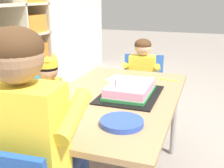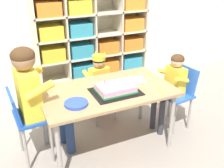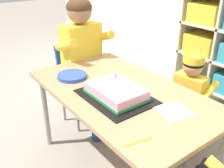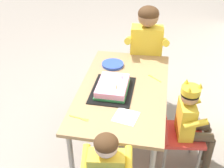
{
  "view_description": "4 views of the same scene",
  "coord_description": "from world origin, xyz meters",
  "px_view_note": "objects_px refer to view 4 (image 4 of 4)",
  "views": [
    {
      "loc": [
        -1.43,
        -0.48,
        1.16
      ],
      "look_at": [
        -0.03,
        0.0,
        0.7
      ],
      "focal_mm": 46.01,
      "sensor_mm": 36.0,
      "label": 1
    },
    {
      "loc": [
        -0.85,
        -1.94,
        1.68
      ],
      "look_at": [
        0.05,
        0.01,
        0.66
      ],
      "focal_mm": 42.19,
      "sensor_mm": 36.0,
      "label": 2
    },
    {
      "loc": [
        1.06,
        -0.86,
        1.33
      ],
      "look_at": [
        0.05,
        -0.1,
        0.7
      ],
      "focal_mm": 41.34,
      "sensor_mm": 36.0,
      "label": 3
    },
    {
      "loc": [
        1.86,
        0.26,
        1.88
      ],
      "look_at": [
        -0.01,
        -0.09,
        0.64
      ],
      "focal_mm": 45.95,
      "sensor_mm": 36.0,
      "label": 4
    }
  ],
  "objects_px": {
    "fork_scattered_mid_table": "(80,118)",
    "fork_at_table_front_edge": "(154,78)",
    "child_with_crown": "(192,118)",
    "birthday_cake_on_tray": "(113,87)",
    "classroom_chair_adult_side": "(145,64)",
    "paper_plate_stack": "(113,64)",
    "activity_table": "(123,93)",
    "guest_at_table_side": "(107,167)",
    "adult_helper_seated": "(146,50)",
    "classroom_chair_blue": "(175,131)"
  },
  "relations": [
    {
      "from": "child_with_crown",
      "to": "birthday_cake_on_tray",
      "type": "relative_size",
      "value": 1.91
    },
    {
      "from": "activity_table",
      "to": "fork_at_table_front_edge",
      "type": "height_order",
      "value": "fork_at_table_front_edge"
    },
    {
      "from": "classroom_chair_adult_side",
      "to": "guest_at_table_side",
      "type": "xyz_separation_m",
      "value": [
        1.44,
        -0.1,
        0.09
      ]
    },
    {
      "from": "guest_at_table_side",
      "to": "paper_plate_stack",
      "type": "distance_m",
      "value": 1.08
    },
    {
      "from": "guest_at_table_side",
      "to": "fork_at_table_front_edge",
      "type": "distance_m",
      "value": 0.95
    },
    {
      "from": "child_with_crown",
      "to": "adult_helper_seated",
      "type": "xyz_separation_m",
      "value": [
        -0.72,
        -0.42,
        0.17
      ]
    },
    {
      "from": "fork_scattered_mid_table",
      "to": "guest_at_table_side",
      "type": "bearing_deg",
      "value": 139.88
    },
    {
      "from": "classroom_chair_blue",
      "to": "classroom_chair_adult_side",
      "type": "relative_size",
      "value": 0.86
    },
    {
      "from": "classroom_chair_blue",
      "to": "adult_helper_seated",
      "type": "height_order",
      "value": "adult_helper_seated"
    },
    {
      "from": "activity_table",
      "to": "classroom_chair_blue",
      "type": "relative_size",
      "value": 2.0
    },
    {
      "from": "classroom_chair_adult_side",
      "to": "paper_plate_stack",
      "type": "xyz_separation_m",
      "value": [
        0.37,
        -0.26,
        0.18
      ]
    },
    {
      "from": "paper_plate_stack",
      "to": "fork_scattered_mid_table",
      "type": "relative_size",
      "value": 1.34
    },
    {
      "from": "paper_plate_stack",
      "to": "child_with_crown",
      "type": "bearing_deg",
      "value": 56.39
    },
    {
      "from": "adult_helper_seated",
      "to": "guest_at_table_side",
      "type": "xyz_separation_m",
      "value": [
        1.33,
        -0.11,
        -0.13
      ]
    },
    {
      "from": "paper_plate_stack",
      "to": "fork_at_table_front_edge",
      "type": "height_order",
      "value": "paper_plate_stack"
    },
    {
      "from": "activity_table",
      "to": "child_with_crown",
      "type": "distance_m",
      "value": 0.56
    },
    {
      "from": "activity_table",
      "to": "guest_at_table_side",
      "type": "xyz_separation_m",
      "value": [
        0.73,
        0.02,
        -0.03
      ]
    },
    {
      "from": "guest_at_table_side",
      "to": "adult_helper_seated",
      "type": "bearing_deg",
      "value": -102.27
    },
    {
      "from": "activity_table",
      "to": "classroom_chair_blue",
      "type": "height_order",
      "value": "activity_table"
    },
    {
      "from": "guest_at_table_side",
      "to": "child_with_crown",
      "type": "bearing_deg",
      "value": -138.23
    },
    {
      "from": "classroom_chair_adult_side",
      "to": "paper_plate_stack",
      "type": "bearing_deg",
      "value": -128.95
    },
    {
      "from": "child_with_crown",
      "to": "classroom_chair_adult_side",
      "type": "distance_m",
      "value": 0.93
    },
    {
      "from": "classroom_chair_adult_side",
      "to": "guest_at_table_side",
      "type": "distance_m",
      "value": 1.45
    },
    {
      "from": "fork_scattered_mid_table",
      "to": "birthday_cake_on_tray",
      "type": "bearing_deg",
      "value": -102.01
    },
    {
      "from": "classroom_chair_blue",
      "to": "adult_helper_seated",
      "type": "distance_m",
      "value": 0.86
    },
    {
      "from": "fork_at_table_front_edge",
      "to": "fork_scattered_mid_table",
      "type": "relative_size",
      "value": 0.81
    },
    {
      "from": "guest_at_table_side",
      "to": "fork_at_table_front_edge",
      "type": "height_order",
      "value": "guest_at_table_side"
    },
    {
      "from": "birthday_cake_on_tray",
      "to": "fork_at_table_front_edge",
      "type": "height_order",
      "value": "birthday_cake_on_tray"
    },
    {
      "from": "child_with_crown",
      "to": "fork_at_table_front_edge",
      "type": "relative_size",
      "value": 6.88
    },
    {
      "from": "paper_plate_stack",
      "to": "guest_at_table_side",
      "type": "bearing_deg",
      "value": 8.71
    },
    {
      "from": "birthday_cake_on_tray",
      "to": "fork_scattered_mid_table",
      "type": "height_order",
      "value": "birthday_cake_on_tray"
    },
    {
      "from": "child_with_crown",
      "to": "paper_plate_stack",
      "type": "height_order",
      "value": "child_with_crown"
    },
    {
      "from": "classroom_chair_adult_side",
      "to": "fork_at_table_front_edge",
      "type": "height_order",
      "value": "classroom_chair_adult_side"
    },
    {
      "from": "activity_table",
      "to": "paper_plate_stack",
      "type": "distance_m",
      "value": 0.37
    },
    {
      "from": "classroom_chair_blue",
      "to": "classroom_chair_adult_side",
      "type": "distance_m",
      "value": 0.91
    },
    {
      "from": "guest_at_table_side",
      "to": "fork_scattered_mid_table",
      "type": "bearing_deg",
      "value": -58.68
    },
    {
      "from": "adult_helper_seated",
      "to": "guest_at_table_side",
      "type": "height_order",
      "value": "adult_helper_seated"
    },
    {
      "from": "adult_helper_seated",
      "to": "fork_at_table_front_edge",
      "type": "bearing_deg",
      "value": -79.33
    },
    {
      "from": "adult_helper_seated",
      "to": "fork_scattered_mid_table",
      "type": "relative_size",
      "value": 7.41
    },
    {
      "from": "birthday_cake_on_tray",
      "to": "fork_at_table_front_edge",
      "type": "distance_m",
      "value": 0.39
    },
    {
      "from": "activity_table",
      "to": "classroom_chair_adult_side",
      "type": "bearing_deg",
      "value": 170.55
    },
    {
      "from": "classroom_chair_adult_side",
      "to": "adult_helper_seated",
      "type": "relative_size",
      "value": 0.65
    },
    {
      "from": "child_with_crown",
      "to": "fork_scattered_mid_table",
      "type": "height_order",
      "value": "child_with_crown"
    },
    {
      "from": "birthday_cake_on_tray",
      "to": "classroom_chair_adult_side",
      "type": "bearing_deg",
      "value": 165.62
    },
    {
      "from": "classroom_chair_blue",
      "to": "fork_scattered_mid_table",
      "type": "xyz_separation_m",
      "value": [
        0.29,
        -0.67,
        0.27
      ]
    },
    {
      "from": "classroom_chair_blue",
      "to": "guest_at_table_side",
      "type": "bearing_deg",
      "value": 136.88
    },
    {
      "from": "adult_helper_seated",
      "to": "paper_plate_stack",
      "type": "distance_m",
      "value": 0.38
    },
    {
      "from": "child_with_crown",
      "to": "classroom_chair_adult_side",
      "type": "height_order",
      "value": "child_with_crown"
    },
    {
      "from": "fork_scattered_mid_table",
      "to": "fork_at_table_front_edge",
      "type": "bearing_deg",
      "value": -116.22
    },
    {
      "from": "child_with_crown",
      "to": "birthday_cake_on_tray",
      "type": "bearing_deg",
      "value": 75.23
    }
  ]
}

